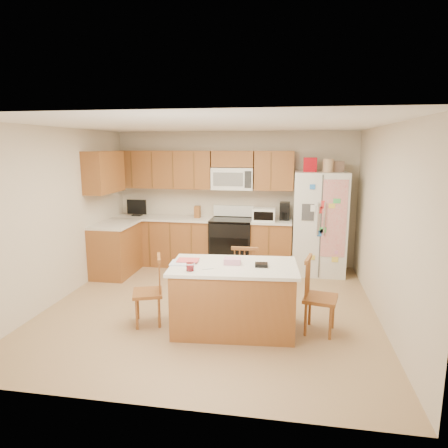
% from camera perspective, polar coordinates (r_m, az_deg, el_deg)
% --- Properties ---
extents(ground, '(4.50, 4.50, 0.00)m').
position_cam_1_polar(ground, '(5.76, -1.83, -11.72)').
color(ground, '#AA8052').
rests_on(ground, ground).
extents(room_shell, '(4.60, 4.60, 2.52)m').
position_cam_1_polar(room_shell, '(5.37, -1.92, 2.60)').
color(room_shell, beige).
rests_on(room_shell, ground).
extents(cabinetry, '(3.36, 1.56, 2.15)m').
position_cam_1_polar(cabinetry, '(7.41, -6.59, 0.74)').
color(cabinetry, brown).
rests_on(cabinetry, ground).
extents(stove, '(0.76, 0.65, 1.13)m').
position_cam_1_polar(stove, '(7.43, 1.10, -2.63)').
color(stove, black).
rests_on(stove, ground).
extents(refrigerator, '(0.90, 0.79, 2.04)m').
position_cam_1_polar(refrigerator, '(7.22, 13.46, 0.29)').
color(refrigerator, white).
rests_on(refrigerator, ground).
extents(island, '(1.58, 1.00, 0.92)m').
position_cam_1_polar(island, '(4.95, 1.38, -10.40)').
color(island, brown).
rests_on(island, ground).
extents(windsor_chair_left, '(0.47, 0.48, 0.88)m').
position_cam_1_polar(windsor_chair_left, '(5.20, -10.60, -9.55)').
color(windsor_chair_left, brown).
rests_on(windsor_chair_left, ground).
extents(windsor_chair_back, '(0.39, 0.37, 0.89)m').
position_cam_1_polar(windsor_chair_back, '(5.67, 3.05, -7.57)').
color(windsor_chair_back, brown).
rests_on(windsor_chair_back, ground).
extents(windsor_chair_right, '(0.45, 0.47, 0.93)m').
position_cam_1_polar(windsor_chair_right, '(5.01, 13.34, -10.17)').
color(windsor_chair_right, brown).
rests_on(windsor_chair_right, ground).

